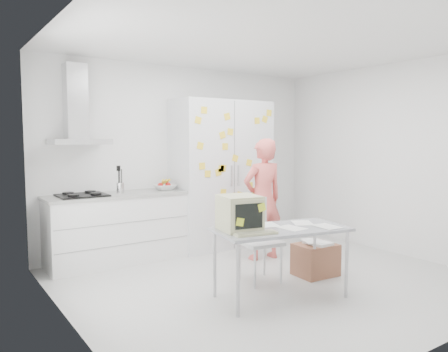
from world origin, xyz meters
TOP-DOWN VIEW (x-y plane):
  - floor at (0.00, 0.00)m, footprint 4.50×4.00m
  - walls at (0.00, 0.72)m, footprint 4.52×4.01m
  - ceiling at (0.00, 0.00)m, footprint 4.50×4.00m
  - counter_run at (-1.20, 1.70)m, footprint 1.84×0.63m
  - range_hood at (-1.65, 1.84)m, footprint 0.70×0.48m
  - tall_cabinet at (0.45, 1.67)m, footprint 1.50×0.68m
  - person at (0.50, 0.75)m, footprint 0.63×0.44m
  - desk at (-0.54, -0.39)m, footprint 1.46×0.92m
  - chair at (-0.13, 0.10)m, footprint 0.48×0.48m
  - cardboard_box at (0.56, -0.17)m, footprint 0.50×0.41m

SIDE VIEW (x-z plane):
  - floor at x=0.00m, z-range -0.02..0.00m
  - cardboard_box at x=0.56m, z-range -0.01..0.41m
  - counter_run at x=-1.20m, z-range -0.17..1.11m
  - chair at x=-0.13m, z-range 0.06..1.01m
  - desk at x=-0.54m, z-range 0.28..1.36m
  - person at x=0.50m, z-range 0.00..1.64m
  - tall_cabinet at x=0.45m, z-range 0.00..2.20m
  - walls at x=0.00m, z-range 0.00..2.70m
  - range_hood at x=-1.65m, z-range 1.45..2.46m
  - ceiling at x=0.00m, z-range 2.69..2.71m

